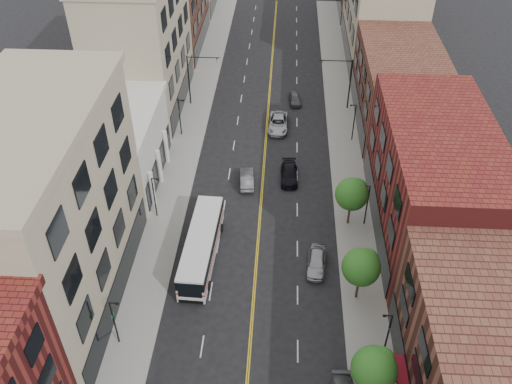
% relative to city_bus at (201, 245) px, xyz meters
% --- Properties ---
extents(sidewalk_left, '(4.00, 110.00, 0.15)m').
position_rel_city_bus_xyz_m(sidewalk_left, '(-4.67, 16.82, -1.69)').
color(sidewalk_left, gray).
rests_on(sidewalk_left, ground).
extents(sidewalk_right, '(4.00, 110.00, 0.15)m').
position_rel_city_bus_xyz_m(sidewalk_right, '(15.33, 16.82, -1.69)').
color(sidewalk_right, gray).
rests_on(sidewalk_right, ground).
extents(bldg_l_tanoffice, '(10.00, 22.00, 18.00)m').
position_rel_city_bus_xyz_m(bldg_l_tanoffice, '(-11.67, -5.18, 7.23)').
color(bldg_l_tanoffice, tan).
rests_on(bldg_l_tanoffice, ground).
extents(bldg_l_white, '(10.00, 14.00, 8.00)m').
position_rel_city_bus_xyz_m(bldg_l_white, '(-11.67, 12.82, 2.23)').
color(bldg_l_white, silver).
rests_on(bldg_l_white, ground).
extents(bldg_l_far_a, '(10.00, 20.00, 18.00)m').
position_rel_city_bus_xyz_m(bldg_l_far_a, '(-11.67, 29.82, 7.23)').
color(bldg_l_far_a, tan).
rests_on(bldg_l_far_a, ground).
extents(bldg_l_far_b, '(10.00, 20.00, 15.00)m').
position_rel_city_bus_xyz_m(bldg_l_far_b, '(-11.67, 49.82, 5.73)').
color(bldg_l_far_b, brown).
rests_on(bldg_l_far_b, ground).
extents(bldg_r_mid, '(10.00, 22.00, 12.00)m').
position_rel_city_bus_xyz_m(bldg_r_mid, '(22.33, 5.82, 4.23)').
color(bldg_r_mid, maroon).
rests_on(bldg_r_mid, ground).
extents(bldg_r_far_a, '(10.00, 20.00, 10.00)m').
position_rel_city_bus_xyz_m(bldg_r_far_a, '(22.33, 26.82, 3.23)').
color(bldg_r_far_a, brown).
rests_on(bldg_r_far_a, ground).
extents(bldg_r_far_b, '(10.00, 22.00, 14.00)m').
position_rel_city_bus_xyz_m(bldg_r_far_b, '(22.33, 47.82, 5.23)').
color(bldg_r_far_b, tan).
rests_on(bldg_r_far_b, ground).
extents(tree_r_1, '(3.40, 3.40, 5.59)m').
position_rel_city_bus_xyz_m(tree_r_1, '(14.72, -14.11, 2.36)').
color(tree_r_1, black).
rests_on(tree_r_1, sidewalk_right).
extents(tree_r_2, '(3.40, 3.40, 5.59)m').
position_rel_city_bus_xyz_m(tree_r_2, '(14.72, -4.11, 2.36)').
color(tree_r_2, black).
rests_on(tree_r_2, sidewalk_right).
extents(tree_r_3, '(3.40, 3.40, 5.59)m').
position_rel_city_bus_xyz_m(tree_r_3, '(14.72, 5.89, 2.36)').
color(tree_r_3, black).
rests_on(tree_r_3, sidewalk_right).
extents(lamp_l_1, '(0.81, 0.55, 5.05)m').
position_rel_city_bus_xyz_m(lamp_l_1, '(-5.62, -10.18, 1.20)').
color(lamp_l_1, black).
rests_on(lamp_l_1, sidewalk_left).
extents(lamp_l_2, '(0.81, 0.55, 5.05)m').
position_rel_city_bus_xyz_m(lamp_l_2, '(-5.62, 5.82, 1.20)').
color(lamp_l_2, black).
rests_on(lamp_l_2, sidewalk_left).
extents(lamp_l_3, '(0.81, 0.55, 5.05)m').
position_rel_city_bus_xyz_m(lamp_l_3, '(-5.62, 21.82, 1.20)').
color(lamp_l_3, black).
rests_on(lamp_l_3, sidewalk_left).
extents(lamp_r_1, '(0.81, 0.55, 5.05)m').
position_rel_city_bus_xyz_m(lamp_r_1, '(16.28, -10.18, 1.20)').
color(lamp_r_1, black).
rests_on(lamp_r_1, sidewalk_right).
extents(lamp_r_2, '(0.81, 0.55, 5.05)m').
position_rel_city_bus_xyz_m(lamp_r_2, '(16.28, 5.82, 1.20)').
color(lamp_r_2, black).
rests_on(lamp_r_2, sidewalk_right).
extents(lamp_r_3, '(0.81, 0.55, 5.05)m').
position_rel_city_bus_xyz_m(lamp_r_3, '(16.28, 21.82, 1.20)').
color(lamp_r_3, black).
rests_on(lamp_r_3, sidewalk_right).
extents(signal_mast_left, '(4.49, 0.18, 7.20)m').
position_rel_city_bus_xyz_m(signal_mast_left, '(-4.94, 29.82, 2.88)').
color(signal_mast_left, black).
rests_on(signal_mast_left, sidewalk_left).
extents(signal_mast_right, '(4.49, 0.18, 7.20)m').
position_rel_city_bus_xyz_m(signal_mast_right, '(15.60, 29.82, 2.88)').
color(signal_mast_right, black).
rests_on(signal_mast_right, sidewalk_right).
extents(city_bus, '(3.21, 11.91, 3.04)m').
position_rel_city_bus_xyz_m(city_bus, '(0.00, 0.00, 0.00)').
color(city_bus, silver).
rests_on(city_bus, ground).
extents(car_parked_far, '(2.23, 4.61, 1.52)m').
position_rel_city_bus_xyz_m(car_parked_far, '(11.13, -0.63, -1.01)').
color(car_parked_far, '#9B9CA2').
rests_on(car_parked_far, ground).
extents(car_lane_behind, '(1.91, 4.46, 1.43)m').
position_rel_city_bus_xyz_m(car_lane_behind, '(3.53, 12.07, -1.05)').
color(car_lane_behind, '#545359').
rests_on(car_lane_behind, ground).
extents(car_lane_a, '(2.06, 4.82, 1.39)m').
position_rel_city_bus_xyz_m(car_lane_a, '(8.37, 13.27, -1.07)').
color(car_lane_a, black).
rests_on(car_lane_a, ground).
extents(car_lane_b, '(2.73, 5.68, 1.56)m').
position_rel_city_bus_xyz_m(car_lane_b, '(6.83, 24.19, -0.99)').
color(car_lane_b, '#A9ADB1').
rests_on(car_lane_b, ground).
extents(car_lane_c, '(1.97, 3.94, 1.29)m').
position_rel_city_bus_xyz_m(car_lane_c, '(9.01, 31.06, -1.12)').
color(car_lane_c, '#47474C').
rests_on(car_lane_c, ground).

